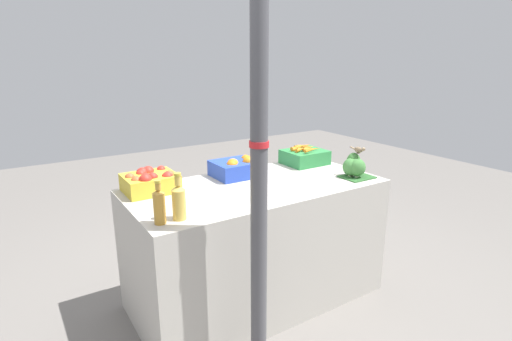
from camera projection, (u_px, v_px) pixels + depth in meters
name	position (u px, v px, depth m)	size (l,w,h in m)	color
ground_plane	(256.00, 296.00, 2.91)	(10.00, 10.00, 0.00)	slate
market_table	(256.00, 243.00, 2.79)	(1.70, 0.84, 0.86)	#B7B2A8
support_pole	(259.00, 168.00, 1.89)	(0.09, 0.09, 2.35)	#4C4C51
apple_crate	(150.00, 181.00, 2.52)	(0.32, 0.27, 0.15)	gold
orange_crate	(236.00, 168.00, 2.85)	(0.32, 0.27, 0.15)	#2847B7
carrot_crate	(305.00, 156.00, 3.18)	(0.32, 0.27, 0.14)	#2D8442
broccoli_pile	(354.00, 167.00, 2.82)	(0.22, 0.19, 0.17)	#2D602D
juice_bottle_amber	(159.00, 206.00, 2.03)	(0.06, 0.06, 0.23)	gold
juice_bottle_golden	(179.00, 201.00, 2.08)	(0.07, 0.07, 0.25)	gold
sparrow_bird	(359.00, 150.00, 2.80)	(0.04, 0.14, 0.05)	#4C3D2D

